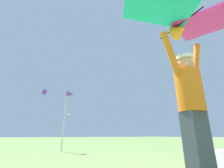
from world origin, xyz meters
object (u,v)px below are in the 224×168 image
object	(u,v)px
kite_flyer_person	(191,103)
distant_kite_purple_low_right	(80,84)
held_stunt_kite	(184,18)
marker_flag	(69,98)
distant_kite_orange_overhead_distant	(69,114)
distant_kite_purple_low_left	(45,92)

from	to	relation	value
kite_flyer_person	distant_kite_purple_low_right	world-z (taller)	distant_kite_purple_low_right
held_stunt_kite	distant_kite_purple_low_right	bearing A→B (deg)	74.41
distant_kite_purple_low_right	marker_flag	world-z (taller)	distant_kite_purple_low_right
distant_kite_purple_low_right	distant_kite_orange_overhead_distant	world-z (taller)	distant_kite_purple_low_right
distant_kite_orange_overhead_distant	marker_flag	world-z (taller)	distant_kite_orange_overhead_distant
kite_flyer_person	distant_kite_orange_overhead_distant	distance (m)	31.82
held_stunt_kite	distant_kite_purple_low_right	world-z (taller)	distant_kite_purple_low_right
distant_kite_orange_overhead_distant	marker_flag	xyz separation A→B (m)	(-7.40, -26.04, -2.68)
kite_flyer_person	marker_flag	distance (m)	4.88
distant_kite_purple_low_left	marker_flag	world-z (taller)	distant_kite_purple_low_left
kite_flyer_person	distant_kite_purple_low_right	size ratio (longest dim) A/B	2.69
distant_kite_purple_low_left	distant_kite_purple_low_right	bearing A→B (deg)	-22.65
distant_kite_purple_low_right	distant_kite_purple_low_left	xyz separation A→B (m)	(-5.74, 2.40, -1.72)
held_stunt_kite	distant_kite_purple_low_left	bearing A→B (deg)	86.57
distant_kite_purple_low_right	distant_kite_orange_overhead_distant	bearing A→B (deg)	95.82
distant_kite_purple_low_right	distant_kite_orange_overhead_distant	xyz separation A→B (m)	(-0.41, 4.04, -5.28)
distant_kite_orange_overhead_distant	distant_kite_purple_low_right	bearing A→B (deg)	-84.18
held_stunt_kite	marker_flag	bearing A→B (deg)	93.67
kite_flyer_person	held_stunt_kite	world-z (taller)	held_stunt_kite
kite_flyer_person	marker_flag	size ratio (longest dim) A/B	0.88
distant_kite_purple_low_left	marker_flag	size ratio (longest dim) A/B	0.46
distant_kite_orange_overhead_distant	kite_flyer_person	bearing A→B (deg)	-102.94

